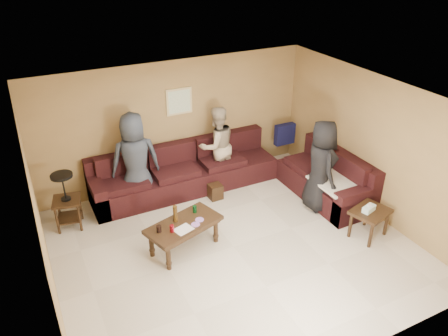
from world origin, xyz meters
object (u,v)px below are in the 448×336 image
object	(u,v)px
end_table_left	(66,200)
waste_bin	(215,191)
person_left	(135,161)
side_table_right	(370,214)
person_middle	(217,146)
person_right	(321,166)
sectional_sofa	(235,178)
coffee_table	(184,227)

from	to	relation	value
end_table_left	waste_bin	size ratio (longest dim) A/B	3.51
person_left	end_table_left	bearing A→B (deg)	14.78
side_table_right	person_left	world-z (taller)	person_left
person_left	person_middle	distance (m)	1.69
person_middle	person_right	bearing A→B (deg)	121.49
sectional_sofa	waste_bin	distance (m)	0.47
sectional_sofa	waste_bin	xyz separation A→B (m)	(-0.44, -0.03, -0.18)
person_left	person_middle	bearing A→B (deg)	-170.43
person_right	waste_bin	bearing A→B (deg)	67.71
coffee_table	waste_bin	xyz separation A→B (m)	(1.11, 1.16, -0.28)
coffee_table	waste_bin	world-z (taller)	coffee_table
sectional_sofa	person_left	bearing A→B (deg)	165.76
coffee_table	side_table_right	distance (m)	3.09
waste_bin	person_right	distance (m)	2.06
person_left	person_right	distance (m)	3.35
coffee_table	person_middle	bearing A→B (deg)	50.56
end_table_left	person_right	world-z (taller)	person_right
waste_bin	person_left	distance (m)	1.64
person_middle	person_left	bearing A→B (deg)	-2.10
person_middle	side_table_right	bearing A→B (deg)	112.58
waste_bin	sectional_sofa	bearing A→B (deg)	4.04
sectional_sofa	end_table_left	world-z (taller)	end_table_left
sectional_sofa	person_right	world-z (taller)	person_right
coffee_table	person_middle	size ratio (longest dim) A/B	0.81
coffee_table	person_left	distance (m)	1.74
coffee_table	person_left	bearing A→B (deg)	98.73
sectional_sofa	end_table_left	xyz separation A→B (m)	(-3.10, 0.27, 0.22)
person_middle	person_right	world-z (taller)	person_right
person_right	coffee_table	bearing A→B (deg)	104.07
side_table_right	person_middle	xyz separation A→B (m)	(-1.47, 2.80, 0.38)
end_table_left	person_right	size ratio (longest dim) A/B	0.60
side_table_right	person_right	distance (m)	1.21
waste_bin	end_table_left	bearing A→B (deg)	173.57
end_table_left	sectional_sofa	bearing A→B (deg)	-4.97
side_table_right	person_left	distance (m)	4.19
waste_bin	person_left	world-z (taller)	person_left
coffee_table	waste_bin	bearing A→B (deg)	46.34
person_left	side_table_right	bearing A→B (deg)	145.87
end_table_left	waste_bin	world-z (taller)	end_table_left
coffee_table	end_table_left	size ratio (longest dim) A/B	1.28
sectional_sofa	person_middle	bearing A→B (deg)	102.00
side_table_right	person_right	xyz separation A→B (m)	(-0.21, 1.11, 0.43)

